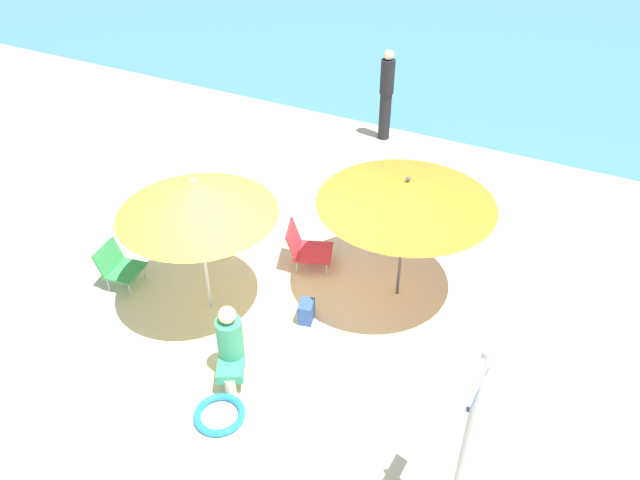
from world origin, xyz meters
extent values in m
plane|color=beige|center=(0.00, 0.00, 0.00)|extent=(40.00, 40.00, 0.00)
cube|color=teal|center=(0.00, 13.91, 0.00)|extent=(40.00, 16.00, 0.01)
cylinder|color=silver|center=(-0.49, -0.11, 0.94)|extent=(0.04, 0.04, 1.87)
cone|color=yellow|center=(-0.49, -0.11, 1.67)|extent=(1.91, 1.91, 0.41)
sphere|color=silver|center=(-0.49, -0.11, 1.90)|extent=(0.06, 0.06, 0.06)
cylinder|color=#4C4C51|center=(1.58, 1.24, 0.87)|extent=(0.04, 0.04, 1.74)
cone|color=orange|center=(1.58, 1.24, 1.59)|extent=(2.19, 2.19, 0.30)
sphere|color=#4C4C51|center=(1.58, 1.24, 1.77)|extent=(0.06, 0.06, 0.06)
cube|color=white|center=(-1.07, 1.01, 0.25)|extent=(0.70, 0.70, 0.03)
cube|color=white|center=(-1.25, 1.19, 0.48)|extent=(0.48, 0.48, 0.44)
cylinder|color=silver|center=(-0.79, 1.01, 0.12)|extent=(0.02, 0.02, 0.24)
cylinder|color=silver|center=(-1.08, 0.73, 0.12)|extent=(0.02, 0.02, 0.24)
cylinder|color=silver|center=(-1.06, 1.29, 0.12)|extent=(0.02, 0.02, 0.24)
cylinder|color=silver|center=(-1.35, 1.01, 0.12)|extent=(0.02, 0.02, 0.24)
cube|color=#33934C|center=(-1.75, -0.26, 0.24)|extent=(0.48, 0.54, 0.03)
cube|color=#33934C|center=(-1.97, -0.30, 0.42)|extent=(0.21, 0.49, 0.34)
cylinder|color=silver|center=(-1.62, -0.05, 0.11)|extent=(0.02, 0.02, 0.23)
cylinder|color=silver|center=(-1.56, -0.43, 0.11)|extent=(0.02, 0.02, 0.23)
cylinder|color=silver|center=(-1.95, -0.10, 0.11)|extent=(0.02, 0.02, 0.23)
cylinder|color=silver|center=(-1.88, -0.48, 0.11)|extent=(0.02, 0.02, 0.23)
cube|color=red|center=(0.31, 1.26, 0.24)|extent=(0.66, 0.66, 0.03)
cube|color=red|center=(0.05, 1.16, 0.44)|extent=(0.32, 0.53, 0.40)
cylinder|color=silver|center=(0.43, 1.52, 0.11)|extent=(0.02, 0.02, 0.22)
cylinder|color=silver|center=(0.57, 1.15, 0.11)|extent=(0.02, 0.02, 0.22)
cylinder|color=silver|center=(0.04, 1.38, 0.11)|extent=(0.02, 0.02, 0.22)
cylinder|color=silver|center=(0.18, 1.00, 0.11)|extent=(0.02, 0.02, 0.22)
cylinder|color=black|center=(-0.34, 5.44, 0.46)|extent=(0.22, 0.22, 0.92)
cylinder|color=black|center=(-0.34, 5.44, 1.24)|extent=(0.26, 0.26, 0.63)
sphere|color=beige|center=(-0.34, 5.44, 1.65)|extent=(0.19, 0.19, 0.19)
cube|color=#389970|center=(0.50, -1.07, 0.26)|extent=(0.43, 0.46, 0.12)
cylinder|color=beige|center=(0.57, -1.21, 0.13)|extent=(0.12, 0.12, 0.26)
cylinder|color=#389970|center=(0.41, -0.92, 0.53)|extent=(0.30, 0.30, 0.54)
sphere|color=beige|center=(0.41, -0.92, 0.90)|extent=(0.20, 0.20, 0.20)
cylinder|color=#ADADB2|center=(3.16, -1.47, 1.09)|extent=(0.06, 0.06, 2.17)
cube|color=white|center=(3.16, -1.47, 1.94)|extent=(0.05, 0.48, 0.36)
cube|color=navy|center=(3.16, -1.47, 1.79)|extent=(0.05, 0.48, 0.06)
torus|color=#238CD8|center=(0.63, -1.52, 0.04)|extent=(0.56, 0.56, 0.08)
cube|color=#2D519E|center=(0.74, 0.24, 0.14)|extent=(0.23, 0.29, 0.28)
camera|label=1|loc=(3.50, -4.75, 5.40)|focal=34.28mm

